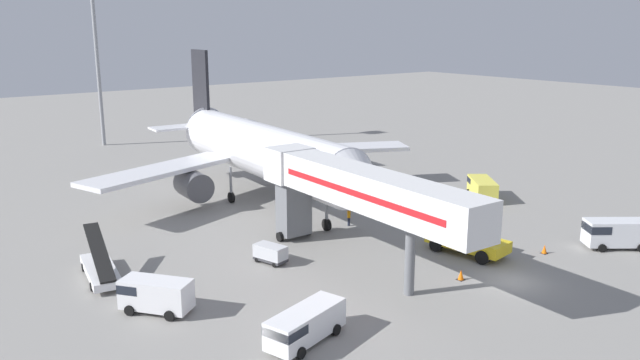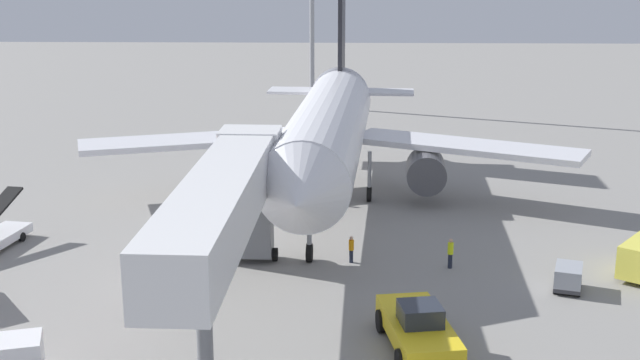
# 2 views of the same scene
# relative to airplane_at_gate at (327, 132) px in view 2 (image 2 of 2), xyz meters

# --- Properties ---
(airplane_at_gate) EXTENTS (37.32, 37.99, 14.97)m
(airplane_at_gate) POSITION_rel_airplane_at_gate_xyz_m (0.00, 0.00, 0.00)
(airplane_at_gate) COLOR silver
(airplane_at_gate) RESTS_ON ground
(jet_bridge) EXTENTS (3.86, 22.48, 7.84)m
(jet_bridge) POSITION_rel_airplane_at_gate_xyz_m (-4.50, -20.18, 0.74)
(jet_bridge) COLOR silver
(jet_bridge) RESTS_ON ground
(pushback_tug) EXTENTS (3.71, 6.76, 2.36)m
(pushback_tug) POSITION_rel_airplane_at_gate_xyz_m (4.62, -23.85, -4.17)
(pushback_tug) COLOR yellow
(pushback_tug) RESTS_ON ground
(baggage_cart_mid_center) EXTENTS (1.97, 2.47, 1.38)m
(baggage_cart_mid_center) POSITION_rel_airplane_at_gate_xyz_m (13.35, -16.48, -4.50)
(baggage_cart_mid_center) COLOR #38383D
(baggage_cart_mid_center) RESTS_ON ground
(baggage_cart_mid_right) EXTENTS (1.94, 2.79, 1.41)m
(baggage_cart_mid_right) POSITION_rel_airplane_at_gate_xyz_m (-8.99, -15.99, -4.48)
(baggage_cart_mid_right) COLOR #38383D
(baggage_cart_mid_right) RESTS_ON ground
(ground_crew_worker_foreground) EXTENTS (0.34, 0.34, 1.63)m
(ground_crew_worker_foreground) POSITION_rel_airplane_at_gate_xyz_m (1.67, -12.55, -4.40)
(ground_crew_worker_foreground) COLOR #1E2333
(ground_crew_worker_foreground) RESTS_ON ground
(ground_crew_worker_midground) EXTENTS (0.34, 0.34, 1.80)m
(ground_crew_worker_midground) POSITION_rel_airplane_at_gate_xyz_m (7.39, -13.30, -4.32)
(ground_crew_worker_midground) COLOR #1E2333
(ground_crew_worker_midground) RESTS_ON ground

